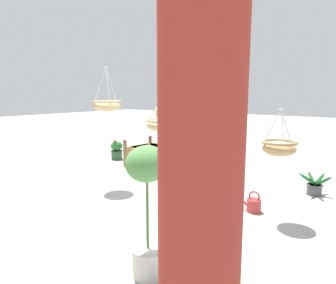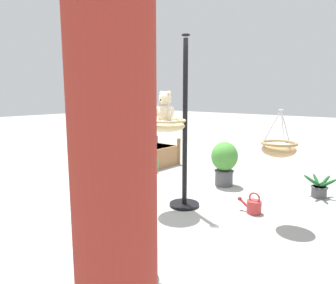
% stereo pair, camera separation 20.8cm
% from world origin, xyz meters
% --- Properties ---
extents(ground_plane, '(40.00, 40.00, 0.00)m').
position_xyz_m(ground_plane, '(0.00, 0.00, 0.00)').
color(ground_plane, '#9E9E99').
extents(display_pole_central, '(0.44, 0.44, 2.45)m').
position_xyz_m(display_pole_central, '(-0.23, -0.07, 0.76)').
color(display_pole_central, black).
rests_on(display_pole_central, ground).
extents(hanging_basket_with_teddy, '(0.56, 0.56, 0.56)m').
position_xyz_m(hanging_basket_with_teddy, '(-0.08, 0.18, 1.22)').
color(hanging_basket_with_teddy, tan).
extents(teddy_bear, '(0.32, 0.28, 0.46)m').
position_xyz_m(teddy_bear, '(-0.08, 0.20, 1.42)').
color(teddy_bear, beige).
extents(hanging_basket_left_high, '(0.44, 0.44, 0.59)m').
position_xyz_m(hanging_basket_left_high, '(-1.49, -0.32, 0.98)').
color(hanging_basket_left_high, tan).
extents(hanging_basket_right_low, '(0.49, 0.49, 0.74)m').
position_xyz_m(hanging_basket_right_low, '(1.34, -0.03, 1.45)').
color(hanging_basket_right_low, tan).
extents(greenhouse_pillar_right, '(0.34, 0.34, 2.70)m').
position_xyz_m(greenhouse_pillar_right, '(-2.29, 3.03, 1.30)').
color(greenhouse_pillar_right, '#9E2D23').
rests_on(greenhouse_pillar_right, ground).
extents(wooden_planter_box, '(0.83, 0.97, 0.63)m').
position_xyz_m(wooden_planter_box, '(1.82, -1.73, 0.25)').
color(wooden_planter_box, '#9E7047').
rests_on(wooden_planter_box, ground).
extents(potted_plant_flowering_red, '(0.38, 0.38, 1.21)m').
position_xyz_m(potted_plant_flowering_red, '(-0.93, 1.61, 0.73)').
color(potted_plant_flowering_red, beige).
rests_on(potted_plant_flowering_red, ground).
extents(potted_plant_small_succulent, '(0.51, 0.49, 0.35)m').
position_xyz_m(potted_plant_small_succulent, '(-1.68, -1.74, 0.14)').
color(potted_plant_small_succulent, '#4C4C51').
rests_on(potted_plant_small_succulent, ground).
extents(potted_plant_conical_shrub, '(0.47, 0.47, 0.80)m').
position_xyz_m(potted_plant_conical_shrub, '(-0.18, -1.35, 0.45)').
color(potted_plant_conical_shrub, '#4C4C51').
rests_on(potted_plant_conical_shrub, ground).
extents(potted_plant_trailing_ivy, '(0.30, 0.30, 0.51)m').
position_xyz_m(potted_plant_trailing_ivy, '(2.93, -1.76, 0.24)').
color(potted_plant_trailing_ivy, '#2D5638').
rests_on(potted_plant_trailing_ivy, ground).
extents(watering_can, '(0.35, 0.20, 0.30)m').
position_xyz_m(watering_can, '(-1.14, -0.45, 0.10)').
color(watering_can, '#B23333').
rests_on(watering_can, ground).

